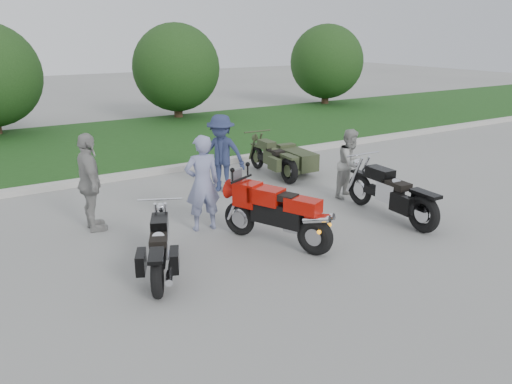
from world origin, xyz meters
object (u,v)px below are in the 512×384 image
person_denim (221,154)px  person_back (90,183)px  sportbike_red (278,212)px  cruiser_right (394,196)px  cruiser_sidecar (288,159)px  person_grey (351,163)px  person_stripe (202,183)px  cruiser_left (160,250)px

person_denim → person_back: (-3.24, -0.89, 0.03)m
sportbike_red → cruiser_right: 2.72m
cruiser_sidecar → person_grey: person_grey is taller
person_stripe → person_back: bearing=-22.3°
cruiser_left → sportbike_red: bearing=24.5°
person_denim → person_grey: bearing=9.1°
sportbike_red → person_denim: person_denim is taller
sportbike_red → cruiser_left: size_ratio=1.04×
cruiser_sidecar → person_back: 5.54m
cruiser_right → person_denim: person_denim is taller
sportbike_red → person_grey: size_ratio=1.33×
cruiser_left → cruiser_sidecar: size_ratio=0.87×
cruiser_right → person_grey: 1.61m
cruiser_right → cruiser_sidecar: size_ratio=1.09×
person_stripe → person_grey: bearing=-170.7°
cruiser_right → cruiser_sidecar: 3.81m
person_grey → cruiser_left: bearing=176.4°
cruiser_left → person_denim: person_denim is taller
sportbike_red → person_back: 3.59m
sportbike_red → person_back: bearing=112.0°
cruiser_sidecar → cruiser_left: bearing=-140.8°
person_grey → person_denim: (-2.30, 1.91, 0.13)m
cruiser_sidecar → person_back: (-5.38, -1.22, 0.53)m
person_grey → person_back: size_ratio=0.83×
cruiser_left → person_grey: person_grey is taller
cruiser_right → person_stripe: person_stripe is taller
sportbike_red → cruiser_left: bearing=155.5°
cruiser_left → person_denim: bearing=73.7°
cruiser_left → person_grey: size_ratio=1.28×
cruiser_left → cruiser_right: (4.92, -0.14, 0.08)m
cruiser_left → cruiser_sidecar: (4.98, 3.67, -0.00)m
person_stripe → person_grey: person_stripe is taller
cruiser_right → person_denim: (-2.07, 3.48, 0.42)m
sportbike_red → person_denim: 3.40m
sportbike_red → cruiser_left: (-2.21, -0.01, -0.20)m
sportbike_red → person_grey: (2.94, 1.42, 0.16)m
cruiser_sidecar → person_denim: 2.22m
person_back → person_stripe: bearing=-118.0°
person_denim → sportbike_red: bearing=-52.0°
person_denim → person_back: 3.36m
person_stripe → person_denim: bearing=-117.6°
cruiser_right → person_back: person_back is taller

